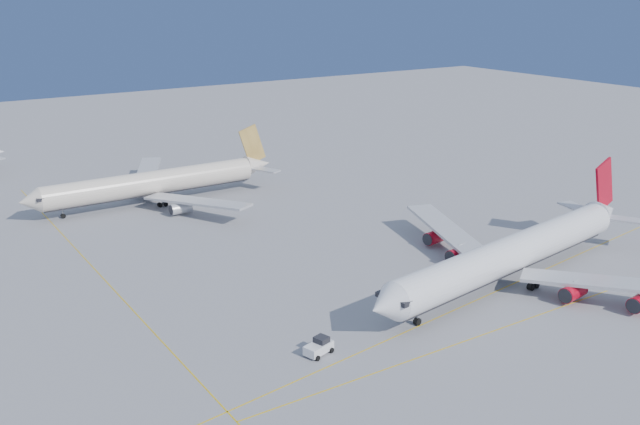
{
  "coord_description": "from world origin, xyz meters",
  "views": [
    {
      "loc": [
        -69.69,
        -76.44,
        46.11
      ],
      "look_at": [
        -1.98,
        27.26,
        7.0
      ],
      "focal_mm": 40.0,
      "sensor_mm": 36.0,
      "label": 1
    }
  ],
  "objects": [
    {
      "name": "ground",
      "position": [
        0.0,
        0.0,
        0.0
      ],
      "size": [
        500.0,
        500.0,
        0.0
      ],
      "primitive_type": "plane",
      "color": "slate",
      "rests_on": "ground"
    },
    {
      "name": "taxiway_lines",
      "position": [
        -14.71,
        6.34,
        0.01
      ],
      "size": [
        118.86,
        140.0,
        0.02
      ],
      "color": "gold",
      "rests_on": "ground"
    },
    {
      "name": "airliner_virgin",
      "position": [
        16.34,
        -2.93,
        4.96
      ],
      "size": [
        66.54,
        59.21,
        16.45
      ],
      "rotation": [
        0.0,
        0.0,
        0.15
      ],
      "color": "white",
      "rests_on": "ground"
    },
    {
      "name": "airliner_etihad",
      "position": [
        -16.27,
        72.17,
        4.64
      ],
      "size": [
        58.33,
        54.04,
        15.26
      ],
      "rotation": [
        0.0,
        0.0,
        0.01
      ],
      "color": "beige",
      "rests_on": "ground"
    },
    {
      "name": "pushback_tug",
      "position": [
        -23.84,
        -6.0,
        1.05
      ],
      "size": [
        4.43,
        3.35,
        2.27
      ],
      "rotation": [
        0.0,
        0.0,
        0.28
      ],
      "color": "white",
      "rests_on": "ground"
    }
  ]
}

